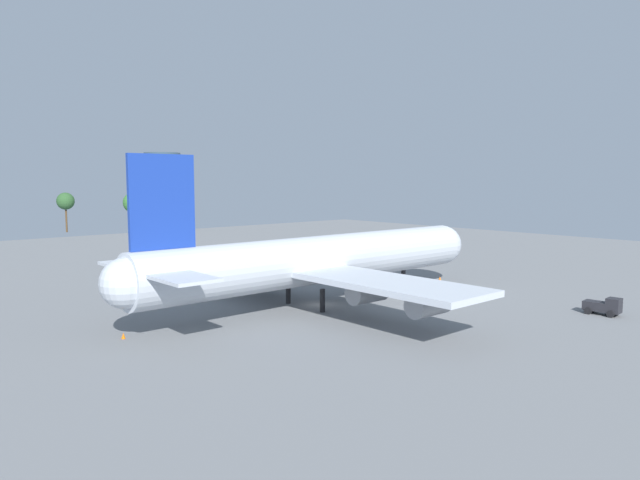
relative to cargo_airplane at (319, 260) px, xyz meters
name	(u,v)px	position (x,y,z in m)	size (l,w,h in m)	color
ground_plane	(320,305)	(0.13, 0.00, -6.17)	(242.67, 242.67, 0.00)	slate
cargo_airplane	(319,260)	(0.00, 0.00, 0.00)	(60.67, 53.82, 19.92)	silver
pushback_tractor	(317,270)	(15.33, 17.96, -5.08)	(2.25, 4.56, 2.03)	#333338
catering_truck	(604,306)	(23.16, -28.49, -5.03)	(2.52, 4.49, 2.32)	#232328
safety_cone_nose	(440,279)	(27.43, 0.24, -5.75)	(0.59, 0.59, 0.85)	orange
safety_cone_tail	(123,336)	(-27.17, 1.31, -5.84)	(0.46, 0.46, 0.65)	orange
control_tower	(163,184)	(33.69, 113.56, 9.55)	(11.34, 11.34, 25.58)	silver
tree_line_backdrop	(43,203)	(4.25, 137.13, 3.52)	(96.63, 7.21, 14.37)	#51381E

